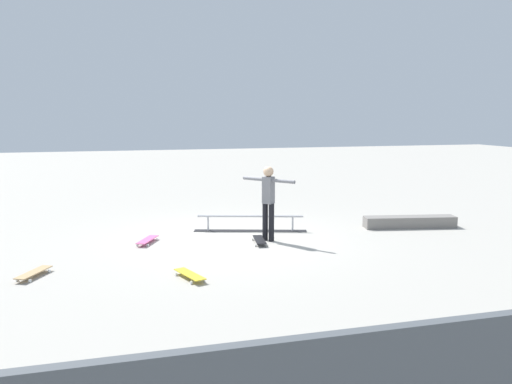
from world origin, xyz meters
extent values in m
plane|color=#ADA89E|center=(0.00, 0.00, 0.00)|extent=(60.00, 60.00, 0.00)
cube|color=black|center=(-0.57, -0.59, 0.01)|extent=(2.60, 0.99, 0.01)
cylinder|color=#B7B7BC|center=(-1.52, -0.31, 0.18)|extent=(0.04, 0.04, 0.36)
cylinder|color=#B7B7BC|center=(0.38, -0.88, 0.18)|extent=(0.04, 0.04, 0.36)
cylinder|color=#B7B7BC|center=(-0.57, -0.59, 0.36)|extent=(2.39, 0.76, 0.05)
cube|color=gray|center=(-4.40, 0.05, 0.14)|extent=(2.25, 0.81, 0.27)
cylinder|color=black|center=(-0.75, 0.50, 0.41)|extent=(0.17, 0.17, 0.82)
cylinder|color=black|center=(-0.65, 0.37, 0.41)|extent=(0.17, 0.17, 0.82)
cube|color=slate|center=(-0.70, 0.43, 1.11)|extent=(0.28, 0.28, 0.58)
sphere|color=tan|center=(-0.70, 0.43, 1.51)|extent=(0.22, 0.22, 0.22)
cylinder|color=slate|center=(-0.94, 0.73, 1.33)|extent=(0.40, 0.47, 0.08)
cylinder|color=slate|center=(-0.46, 0.14, 1.33)|extent=(0.40, 0.47, 0.08)
cube|color=black|center=(-0.45, 0.60, 0.08)|extent=(0.32, 0.82, 0.02)
cylinder|color=white|center=(-0.52, 0.89, 0.03)|extent=(0.04, 0.06, 0.05)
cylinder|color=white|center=(-0.30, 0.86, 0.03)|extent=(0.04, 0.06, 0.05)
cylinder|color=white|center=(-0.60, 0.35, 0.03)|extent=(0.04, 0.06, 0.05)
cylinder|color=white|center=(-0.38, 0.32, 0.03)|extent=(0.04, 0.06, 0.05)
cube|color=#E05993|center=(1.85, -0.03, 0.08)|extent=(0.53, 0.81, 0.02)
cylinder|color=white|center=(1.86, 0.26, 0.03)|extent=(0.05, 0.06, 0.05)
cylinder|color=white|center=(2.07, 0.16, 0.03)|extent=(0.05, 0.06, 0.05)
cylinder|color=white|center=(1.62, -0.23, 0.03)|extent=(0.05, 0.06, 0.05)
cylinder|color=white|center=(1.83, -0.33, 0.03)|extent=(0.05, 0.06, 0.05)
cube|color=yellow|center=(1.35, 2.66, 0.08)|extent=(0.45, 0.82, 0.02)
cylinder|color=white|center=(1.15, 2.88, 0.03)|extent=(0.05, 0.06, 0.05)
cylinder|color=white|center=(1.37, 2.95, 0.03)|extent=(0.05, 0.06, 0.05)
cylinder|color=white|center=(1.33, 2.37, 0.03)|extent=(0.05, 0.06, 0.05)
cylinder|color=white|center=(1.55, 2.44, 0.03)|extent=(0.05, 0.06, 0.05)
cube|color=tan|center=(3.87, 1.85, 0.08)|extent=(0.55, 0.80, 0.02)
cylinder|color=white|center=(3.90, 2.14, 0.03)|extent=(0.05, 0.06, 0.05)
cylinder|color=white|center=(4.10, 2.04, 0.03)|extent=(0.05, 0.06, 0.05)
cylinder|color=white|center=(3.64, 1.66, 0.03)|extent=(0.05, 0.06, 0.05)
cylinder|color=white|center=(3.85, 1.56, 0.03)|extent=(0.05, 0.06, 0.05)
camera|label=1|loc=(2.58, 11.19, 2.72)|focal=37.21mm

